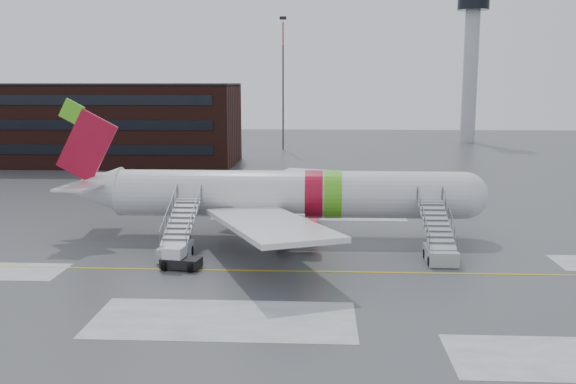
# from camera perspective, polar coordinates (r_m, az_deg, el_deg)

# --- Properties ---
(ground) EXTENTS (260.00, 260.00, 0.00)m
(ground) POSITION_cam_1_polar(r_m,az_deg,el_deg) (43.94, 4.07, -6.72)
(ground) COLOR #494C4F
(ground) RESTS_ON ground
(airliner) EXTENTS (35.03, 32.97, 11.18)m
(airliner) POSITION_cam_1_polar(r_m,az_deg,el_deg) (52.00, -0.93, -0.25)
(airliner) COLOR silver
(airliner) RESTS_ON ground
(airstair_fwd) EXTENTS (2.05, 7.70, 3.48)m
(airstair_fwd) POSITION_cam_1_polar(r_m,az_deg,el_deg) (46.75, 13.27, -4.60)
(airstair_fwd) COLOR #A1A4A8
(airstair_fwd) RESTS_ON ground
(airstair_aft) EXTENTS (2.05, 7.70, 3.48)m
(airstair_aft) POSITION_cam_1_polar(r_m,az_deg,el_deg) (47.12, -9.77, -4.37)
(airstair_aft) COLOR #AFB1B6
(airstair_aft) RESTS_ON ground
(pushback_tug) EXTENTS (2.80, 2.28, 1.49)m
(pushback_tug) POSITION_cam_1_polar(r_m,az_deg,el_deg) (44.08, -9.68, -5.90)
(pushback_tug) COLOR black
(pushback_tug) RESTS_ON ground
(terminal_building) EXTENTS (62.00, 16.11, 12.30)m
(terminal_building) POSITION_cam_1_polar(r_m,az_deg,el_deg) (106.83, -21.55, 5.70)
(terminal_building) COLOR #3F1E16
(terminal_building) RESTS_ON ground
(control_tower) EXTENTS (6.40, 6.40, 30.00)m
(control_tower) POSITION_cam_1_polar(r_m,az_deg,el_deg) (140.74, 15.98, 11.93)
(control_tower) COLOR #B2B5BA
(control_tower) RESTS_ON ground
(light_mast_far_n) EXTENTS (1.20, 1.20, 24.25)m
(light_mast_far_n) POSITION_cam_1_polar(r_m,az_deg,el_deg) (120.36, -0.44, 10.39)
(light_mast_far_n) COLOR #595B60
(light_mast_far_n) RESTS_ON ground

